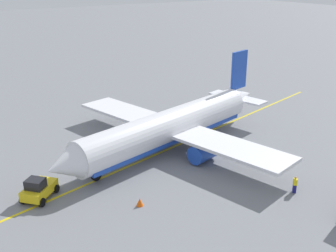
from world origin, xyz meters
The scene contains 6 objects.
ground_plane centered at (0.00, 0.00, 0.00)m, with size 400.00×400.00×0.00m, color slate.
airplane centered at (-0.46, -0.11, 2.77)m, with size 33.38×30.76×9.89m.
pushback_tug centered at (16.34, 2.93, 1.01)m, with size 4.06×3.99×2.20m.
refueling_worker centered at (-4.70, 15.22, 0.82)m, with size 0.62×0.62×1.71m.
safety_cone_nose centered at (9.04, 9.21, 0.37)m, with size 0.66×0.66×0.73m, color #F2590F.
taxi_line_marking centered at (0.00, 0.00, 0.01)m, with size 68.36×0.30×0.01m, color yellow.
Camera 1 is at (24.74, 38.16, 20.21)m, focal length 44.31 mm.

